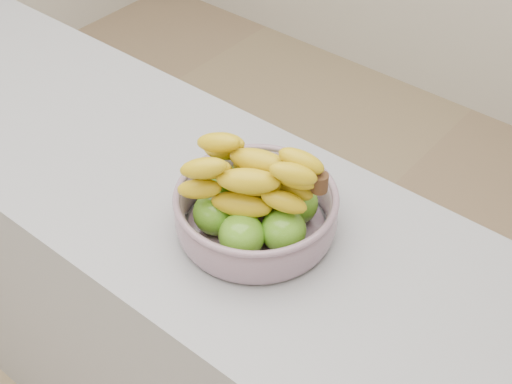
% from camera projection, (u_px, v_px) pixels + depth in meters
% --- Properties ---
extents(counter, '(2.00, 0.60, 0.90)m').
position_uv_depth(counter, '(167.00, 298.00, 1.89)').
color(counter, gray).
rests_on(counter, ground).
extents(fruit_bowl, '(0.33, 0.33, 0.20)m').
position_uv_depth(fruit_bowl, '(256.00, 205.00, 1.40)').
color(fruit_bowl, '#93A4B0').
rests_on(fruit_bowl, counter).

